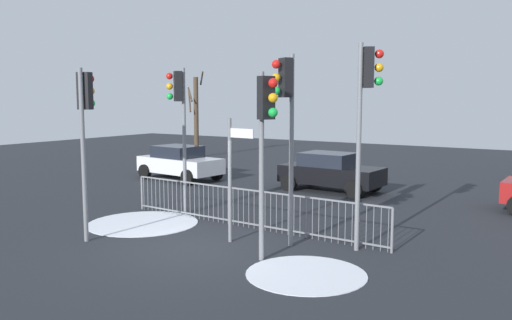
{
  "coord_description": "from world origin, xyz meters",
  "views": [
    {
      "loc": [
        7.77,
        -9.39,
        3.5
      ],
      "look_at": [
        -0.67,
        3.84,
        1.67
      ],
      "focal_mm": 36.81,
      "sensor_mm": 36.0,
      "label": 1
    }
  ],
  "objects_px": {
    "car_black_trailing": "(330,171)",
    "traffic_light_rear_right": "(266,124)",
    "traffic_light_rear_left": "(179,107)",
    "direction_sign_post": "(232,173)",
    "traffic_light_mid_right": "(286,107)",
    "traffic_light_foreground_left": "(366,100)",
    "car_white_far": "(180,162)",
    "traffic_light_mid_left": "(85,115)",
    "bare_tree_centre": "(196,115)"
  },
  "relations": [
    {
      "from": "traffic_light_rear_left",
      "to": "direction_sign_post",
      "type": "bearing_deg",
      "value": -169.14
    },
    {
      "from": "traffic_light_rear_right",
      "to": "car_black_trailing",
      "type": "height_order",
      "value": "traffic_light_rear_right"
    },
    {
      "from": "traffic_light_foreground_left",
      "to": "bare_tree_centre",
      "type": "height_order",
      "value": "bare_tree_centre"
    },
    {
      "from": "traffic_light_rear_left",
      "to": "traffic_light_foreground_left",
      "type": "height_order",
      "value": "traffic_light_foreground_left"
    },
    {
      "from": "traffic_light_rear_left",
      "to": "car_black_trailing",
      "type": "relative_size",
      "value": 1.14
    },
    {
      "from": "traffic_light_rear_left",
      "to": "bare_tree_centre",
      "type": "xyz_separation_m",
      "value": [
        -9.38,
        12.37,
        -0.73
      ]
    },
    {
      "from": "direction_sign_post",
      "to": "traffic_light_mid_right",
      "type": "bearing_deg",
      "value": 23.93
    },
    {
      "from": "traffic_light_mid_right",
      "to": "direction_sign_post",
      "type": "bearing_deg",
      "value": 48.46
    },
    {
      "from": "traffic_light_rear_right",
      "to": "car_black_trailing",
      "type": "xyz_separation_m",
      "value": [
        -2.45,
        8.73,
        -2.22
      ]
    },
    {
      "from": "direction_sign_post",
      "to": "bare_tree_centre",
      "type": "xyz_separation_m",
      "value": [
        -12.64,
        14.25,
        0.81
      ]
    },
    {
      "from": "traffic_light_mid_right",
      "to": "traffic_light_rear_left",
      "type": "distance_m",
      "value": 4.78
    },
    {
      "from": "traffic_light_rear_right",
      "to": "traffic_light_mid_right",
      "type": "xyz_separation_m",
      "value": [
        -0.22,
        1.27,
        0.33
      ]
    },
    {
      "from": "traffic_light_mid_left",
      "to": "traffic_light_foreground_left",
      "type": "distance_m",
      "value": 6.71
    },
    {
      "from": "traffic_light_rear_left",
      "to": "direction_sign_post",
      "type": "xyz_separation_m",
      "value": [
        3.26,
        -1.88,
        -1.54
      ]
    },
    {
      "from": "traffic_light_mid_right",
      "to": "traffic_light_foreground_left",
      "type": "relative_size",
      "value": 0.96
    },
    {
      "from": "direction_sign_post",
      "to": "traffic_light_rear_left",
      "type": "bearing_deg",
      "value": 157.22
    },
    {
      "from": "traffic_light_foreground_left",
      "to": "car_white_far",
      "type": "distance_m",
      "value": 12.54
    },
    {
      "from": "traffic_light_rear_right",
      "to": "direction_sign_post",
      "type": "height_order",
      "value": "traffic_light_rear_right"
    },
    {
      "from": "traffic_light_mid_right",
      "to": "traffic_light_rear_right",
      "type": "bearing_deg",
      "value": 131.36
    },
    {
      "from": "direction_sign_post",
      "to": "car_white_far",
      "type": "relative_size",
      "value": 0.77
    },
    {
      "from": "traffic_light_mid_right",
      "to": "direction_sign_post",
      "type": "height_order",
      "value": "traffic_light_mid_right"
    },
    {
      "from": "traffic_light_rear_right",
      "to": "car_white_far",
      "type": "xyz_separation_m",
      "value": [
        -9.24,
        7.92,
        -2.22
      ]
    },
    {
      "from": "traffic_light_foreground_left",
      "to": "car_black_trailing",
      "type": "distance_m",
      "value": 8.28
    },
    {
      "from": "traffic_light_rear_left",
      "to": "bare_tree_centre",
      "type": "bearing_deg",
      "value": -12.02
    },
    {
      "from": "car_white_far",
      "to": "bare_tree_centre",
      "type": "distance_m",
      "value": 8.9
    },
    {
      "from": "car_black_trailing",
      "to": "car_white_far",
      "type": "xyz_separation_m",
      "value": [
        -6.79,
        -0.81,
        0.0
      ]
    },
    {
      "from": "traffic_light_mid_right",
      "to": "car_white_far",
      "type": "bearing_deg",
      "value": -4.66
    },
    {
      "from": "traffic_light_rear_left",
      "to": "car_black_trailing",
      "type": "distance_m",
      "value": 6.86
    },
    {
      "from": "traffic_light_rear_right",
      "to": "traffic_light_mid_right",
      "type": "relative_size",
      "value": 0.9
    },
    {
      "from": "car_black_trailing",
      "to": "traffic_light_rear_right",
      "type": "bearing_deg",
      "value": -71.02
    },
    {
      "from": "traffic_light_rear_left",
      "to": "car_white_far",
      "type": "relative_size",
      "value": 1.12
    },
    {
      "from": "car_black_trailing",
      "to": "bare_tree_centre",
      "type": "distance_m",
      "value": 13.45
    },
    {
      "from": "traffic_light_mid_right",
      "to": "bare_tree_centre",
      "type": "relative_size",
      "value": 0.89
    },
    {
      "from": "car_white_far",
      "to": "car_black_trailing",
      "type": "bearing_deg",
      "value": 13.16
    },
    {
      "from": "traffic_light_mid_right",
      "to": "traffic_light_rear_left",
      "type": "bearing_deg",
      "value": 13.54
    },
    {
      "from": "traffic_light_rear_right",
      "to": "direction_sign_post",
      "type": "relative_size",
      "value": 1.34
    },
    {
      "from": "traffic_light_rear_right",
      "to": "bare_tree_centre",
      "type": "bearing_deg",
      "value": -113.42
    },
    {
      "from": "traffic_light_mid_left",
      "to": "car_white_far",
      "type": "relative_size",
      "value": 1.07
    },
    {
      "from": "traffic_light_rear_left",
      "to": "traffic_light_mid_right",
      "type": "bearing_deg",
      "value": -157.36
    },
    {
      "from": "direction_sign_post",
      "to": "traffic_light_foreground_left",
      "type": "bearing_deg",
      "value": 26.93
    },
    {
      "from": "traffic_light_foreground_left",
      "to": "car_white_far",
      "type": "bearing_deg",
      "value": -151.47
    },
    {
      "from": "traffic_light_rear_left",
      "to": "traffic_light_foreground_left",
      "type": "relative_size",
      "value": 0.93
    },
    {
      "from": "traffic_light_rear_right",
      "to": "direction_sign_post",
      "type": "xyz_separation_m",
      "value": [
        -1.5,
        0.89,
        -1.28
      ]
    },
    {
      "from": "direction_sign_post",
      "to": "car_black_trailing",
      "type": "bearing_deg",
      "value": 104.07
    },
    {
      "from": "direction_sign_post",
      "to": "traffic_light_mid_left",
      "type": "bearing_deg",
      "value": -144.1
    },
    {
      "from": "direction_sign_post",
      "to": "car_black_trailing",
      "type": "distance_m",
      "value": 7.95
    },
    {
      "from": "car_black_trailing",
      "to": "bare_tree_centre",
      "type": "xyz_separation_m",
      "value": [
        -11.69,
        6.41,
        1.75
      ]
    },
    {
      "from": "car_white_far",
      "to": "traffic_light_rear_left",
      "type": "bearing_deg",
      "value": -42.66
    },
    {
      "from": "traffic_light_rear_left",
      "to": "direction_sign_post",
      "type": "distance_m",
      "value": 4.06
    },
    {
      "from": "traffic_light_rear_right",
      "to": "car_white_far",
      "type": "relative_size",
      "value": 1.03
    }
  ]
}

